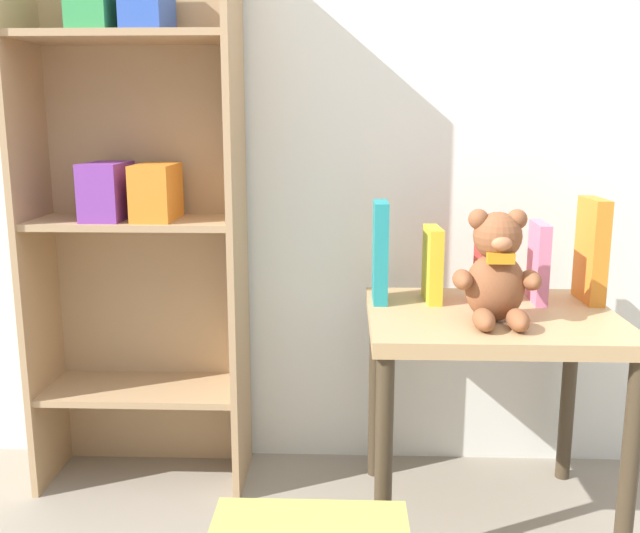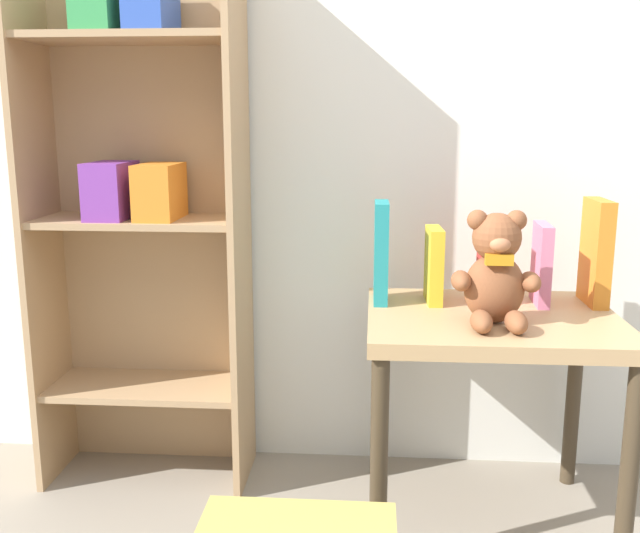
{
  "view_description": "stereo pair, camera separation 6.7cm",
  "coord_description": "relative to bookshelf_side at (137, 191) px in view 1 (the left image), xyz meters",
  "views": [
    {
      "loc": [
        -0.3,
        -0.55,
        1.01
      ],
      "look_at": [
        -0.36,
        1.18,
        0.65
      ],
      "focal_mm": 40.0,
      "sensor_mm": 36.0,
      "label": 1
    },
    {
      "loc": [
        -0.23,
        -0.55,
        1.01
      ],
      "look_at": [
        -0.36,
        1.18,
        0.65
      ],
      "focal_mm": 40.0,
      "sensor_mm": 36.0,
      "label": 2
    }
  ],
  "objects": [
    {
      "name": "wall_back",
      "position": [
        0.87,
        0.15,
        0.43
      ],
      "size": [
        4.8,
        0.06,
        2.5
      ],
      "color": "silver",
      "rests_on": "ground_plane"
    },
    {
      "name": "bookshelf_side",
      "position": [
        0.0,
        0.0,
        0.0
      ],
      "size": [
        0.57,
        0.26,
        1.48
      ],
      "color": "tan",
      "rests_on": "ground_plane"
    },
    {
      "name": "display_table",
      "position": [
        0.92,
        -0.22,
        -0.35
      ],
      "size": [
        0.6,
        0.5,
        0.55
      ],
      "color": "tan",
      "rests_on": "ground_plane"
    },
    {
      "name": "teddy_bear",
      "position": [
        0.91,
        -0.3,
        -0.15
      ],
      "size": [
        0.2,
        0.18,
        0.26
      ],
      "color": "brown",
      "rests_on": "display_table"
    },
    {
      "name": "book_standing_teal",
      "position": [
        0.65,
        -0.11,
        -0.14
      ],
      "size": [
        0.04,
        0.12,
        0.26
      ],
      "primitive_type": "cube",
      "rotation": [
        0.0,
        0.0,
        0.01
      ],
      "color": "teal",
      "rests_on": "display_table"
    },
    {
      "name": "book_standing_yellow",
      "position": [
        0.79,
        -0.11,
        -0.18
      ],
      "size": [
        0.04,
        0.13,
        0.19
      ],
      "primitive_type": "cube",
      "rotation": [
        0.0,
        0.0,
        0.05
      ],
      "color": "gold",
      "rests_on": "display_table"
    },
    {
      "name": "book_standing_red",
      "position": [
        0.92,
        -0.09,
        -0.16
      ],
      "size": [
        0.04,
        0.11,
        0.22
      ],
      "primitive_type": "cube",
      "rotation": [
        0.0,
        0.0,
        -0.02
      ],
      "color": "red",
      "rests_on": "display_table"
    },
    {
      "name": "book_standing_pink",
      "position": [
        1.06,
        -0.1,
        -0.17
      ],
      "size": [
        0.04,
        0.14,
        0.2
      ],
      "primitive_type": "cube",
      "rotation": [
        0.0,
        0.0,
        -0.05
      ],
      "color": "#D17093",
      "rests_on": "display_table"
    },
    {
      "name": "book_standing_orange",
      "position": [
        1.19,
        -0.09,
        -0.14
      ],
      "size": [
        0.04,
        0.15,
        0.27
      ],
      "primitive_type": "cube",
      "rotation": [
        0.0,
        0.0,
        0.01
      ],
      "color": "orange",
      "rests_on": "display_table"
    }
  ]
}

